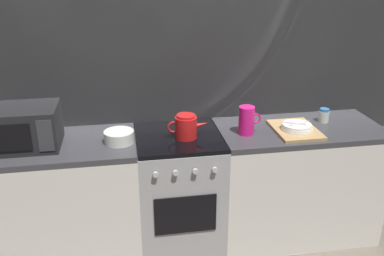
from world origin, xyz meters
The scene contains 11 objects.
ground_plane centered at (0.00, 0.00, 0.00)m, with size 8.00×8.00×0.00m, color #6B6054.
back_wall centered at (0.00, 0.32, 1.20)m, with size 3.60×0.05×2.40m.
counter_left centered at (-0.90, 0.00, 0.45)m, with size 1.20×0.60×0.90m.
stove_unit centered at (0.00, 0.00, 0.45)m, with size 0.60×0.63×0.90m.
counter_right centered at (0.90, 0.00, 0.45)m, with size 1.20×0.60×0.90m.
microwave centered at (-1.01, -0.01, 1.04)m, with size 0.46×0.35×0.27m.
kettle centered at (0.05, -0.04, 0.98)m, with size 0.28×0.15×0.17m.
mixing_bowl centered at (-0.41, -0.05, 0.94)m, with size 0.20×0.20×0.08m, color silver.
pitcher centered at (0.47, -0.05, 1.00)m, with size 0.16×0.11×0.20m.
dish_pile centered at (0.83, -0.07, 0.92)m, with size 0.30×0.40×0.07m.
spice_jar centered at (1.11, 0.08, 0.95)m, with size 0.08×0.08×0.10m.
Camera 1 is at (-0.36, -2.67, 2.06)m, focal length 39.44 mm.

